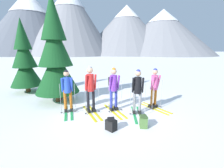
# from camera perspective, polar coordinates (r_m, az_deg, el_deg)

# --- Properties ---
(ground_plane) EXTENTS (400.00, 400.00, 0.00)m
(ground_plane) POSITION_cam_1_polar(r_m,az_deg,el_deg) (6.41, -0.26, -9.99)
(ground_plane) COLOR white
(skier_in_blue) EXTENTS (0.60, 1.59, 1.71)m
(skier_in_blue) POSITION_cam_1_polar(r_m,az_deg,el_deg) (6.31, -16.30, -1.65)
(skier_in_blue) COLOR green
(skier_in_blue) RESTS_ON ground
(skier_in_red) EXTENTS (0.83, 1.70, 1.87)m
(skier_in_red) POSITION_cam_1_polar(r_m,az_deg,el_deg) (6.02, -8.01, -1.12)
(skier_in_red) COLOR yellow
(skier_in_red) RESTS_ON ground
(skier_in_purple) EXTENTS (0.82, 1.71, 1.79)m
(skier_in_purple) POSITION_cam_1_polar(r_m,az_deg,el_deg) (6.16, 0.58, -0.99)
(skier_in_purple) COLOR yellow
(skier_in_purple) RESTS_ON ground
(skier_in_black) EXTENTS (0.60, 1.64, 1.76)m
(skier_in_black) POSITION_cam_1_polar(r_m,az_deg,el_deg) (5.93, 9.48, -1.87)
(skier_in_black) COLOR green
(skier_in_black) RESTS_ON ground
(skier_in_pink) EXTENTS (1.01, 1.58, 1.72)m
(skier_in_pink) POSITION_cam_1_polar(r_m,az_deg,el_deg) (6.70, 15.52, -0.94)
(skier_in_pink) COLOR yellow
(skier_in_pink) RESTS_ON ground
(pine_tree_near) EXTENTS (2.02, 2.02, 4.88)m
(pine_tree_near) POSITION_cam_1_polar(r_m,az_deg,el_deg) (7.61, -20.36, 10.12)
(pine_tree_near) COLOR #51381E
(pine_tree_near) RESTS_ON ground
(pine_tree_mid) EXTENTS (1.73, 1.73, 4.18)m
(pine_tree_mid) POSITION_cam_1_polar(r_m,az_deg,el_deg) (10.14, -29.78, 7.86)
(pine_tree_mid) COLOR #51381E
(pine_tree_mid) RESTS_ON ground
(backpack_on_snow_front) EXTENTS (0.39, 0.40, 0.38)m
(backpack_on_snow_front) POSITION_cam_1_polar(r_m,az_deg,el_deg) (4.94, -0.33, -14.81)
(backpack_on_snow_front) COLOR black
(backpack_on_snow_front) RESTS_ON ground
(backpack_on_snow_beside) EXTENTS (0.30, 0.36, 0.38)m
(backpack_on_snow_beside) POSITION_cam_1_polar(r_m,az_deg,el_deg) (5.22, 11.61, -13.52)
(backpack_on_snow_beside) COLOR #4C7238
(backpack_on_snow_beside) RESTS_ON ground
(mountain_ridge_distant) EXTENTS (109.16, 56.29, 29.94)m
(mountain_ridge_distant) POSITION_cam_1_polar(r_m,az_deg,el_deg) (77.42, -7.64, 20.58)
(mountain_ridge_distant) COLOR slate
(mountain_ridge_distant) RESTS_ON ground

